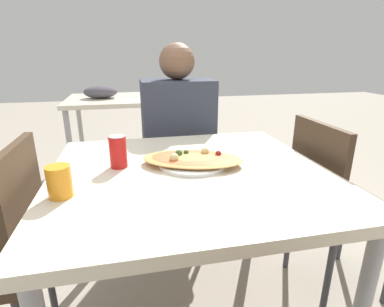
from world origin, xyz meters
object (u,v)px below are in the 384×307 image
(chair_side_right, at_px, (334,198))
(person_seated, at_px, (178,129))
(pizza_main, at_px, (192,160))
(drink_glass, at_px, (59,182))
(chair_far_seated, at_px, (176,157))
(dining_table, at_px, (190,188))
(soda_can, at_px, (118,152))

(chair_side_right, height_order, person_seated, person_seated)
(pizza_main, distance_m, drink_glass, 0.50)
(chair_far_seated, height_order, pizza_main, chair_far_seated)
(chair_side_right, relative_size, person_seated, 0.72)
(drink_glass, bearing_deg, chair_far_seated, 61.53)
(chair_side_right, bearing_deg, chair_far_seated, -139.53)
(drink_glass, bearing_deg, chair_side_right, 9.80)
(dining_table, distance_m, chair_far_seated, 0.83)
(dining_table, relative_size, drink_glass, 10.29)
(chair_far_seated, bearing_deg, pizza_main, 85.97)
(dining_table, distance_m, chair_side_right, 0.73)
(chair_side_right, height_order, pizza_main, chair_side_right)
(chair_side_right, bearing_deg, person_seated, -134.97)
(dining_table, relative_size, chair_far_seated, 1.18)
(chair_far_seated, distance_m, chair_side_right, 0.98)
(drink_glass, bearing_deg, dining_table, 16.73)
(chair_far_seated, distance_m, drink_glass, 1.11)
(soda_can, bearing_deg, dining_table, -18.96)
(chair_side_right, bearing_deg, soda_can, -91.43)
(pizza_main, relative_size, soda_can, 3.59)
(pizza_main, distance_m, soda_can, 0.29)
(dining_table, bearing_deg, pizza_main, 69.41)
(person_seated, bearing_deg, drink_glass, 58.45)
(soda_can, bearing_deg, drink_glass, -127.77)
(dining_table, relative_size, soda_can, 8.30)
(person_seated, relative_size, soda_can, 9.78)
(chair_far_seated, height_order, soda_can, chair_far_seated)
(chair_side_right, xyz_separation_m, drink_glass, (-1.15, -0.20, 0.28))
(chair_far_seated, relative_size, pizza_main, 1.96)
(person_seated, distance_m, soda_can, 0.70)
(dining_table, relative_size, person_seated, 0.85)
(dining_table, bearing_deg, soda_can, 161.04)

